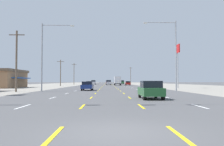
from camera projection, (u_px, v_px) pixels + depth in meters
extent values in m
plane|color=#4C4C4F|center=(108.00, 86.00, 72.97)|extent=(572.00, 572.00, 0.00)
cube|color=gray|center=(28.00, 86.00, 72.50)|extent=(28.00, 440.00, 0.01)
cube|color=gray|center=(188.00, 86.00, 73.43)|extent=(28.00, 440.00, 0.01)
cube|color=white|center=(23.00, 107.00, 13.91)|extent=(0.14, 2.60, 0.01)
cube|color=white|center=(53.00, 98.00, 21.41)|extent=(0.14, 2.60, 0.01)
cube|color=white|center=(67.00, 93.00, 28.90)|extent=(0.14, 2.60, 0.01)
cube|color=white|center=(75.00, 91.00, 36.40)|extent=(0.14, 2.60, 0.01)
cube|color=white|center=(81.00, 89.00, 43.89)|extent=(0.14, 2.60, 0.01)
cube|color=white|center=(85.00, 88.00, 51.38)|extent=(0.14, 2.60, 0.01)
cube|color=white|center=(88.00, 87.00, 58.88)|extent=(0.14, 2.60, 0.01)
cube|color=white|center=(90.00, 87.00, 66.37)|extent=(0.14, 2.60, 0.01)
cube|color=white|center=(92.00, 86.00, 73.87)|extent=(0.14, 2.60, 0.01)
cube|color=white|center=(93.00, 86.00, 81.36)|extent=(0.14, 2.60, 0.01)
cube|color=white|center=(94.00, 85.00, 88.85)|extent=(0.14, 2.60, 0.01)
cube|color=white|center=(95.00, 85.00, 96.35)|extent=(0.14, 2.60, 0.01)
cube|color=white|center=(96.00, 85.00, 103.84)|extent=(0.14, 2.60, 0.01)
cube|color=white|center=(97.00, 84.00, 111.34)|extent=(0.14, 2.60, 0.01)
cube|color=white|center=(98.00, 84.00, 118.83)|extent=(0.14, 2.60, 0.01)
cube|color=white|center=(98.00, 84.00, 126.32)|extent=(0.14, 2.60, 0.01)
cube|color=white|center=(99.00, 84.00, 133.82)|extent=(0.14, 2.60, 0.01)
cube|color=white|center=(99.00, 84.00, 141.31)|extent=(0.14, 2.60, 0.01)
cube|color=white|center=(100.00, 84.00, 148.81)|extent=(0.14, 2.60, 0.01)
cube|color=white|center=(100.00, 83.00, 156.30)|extent=(0.14, 2.60, 0.01)
cube|color=white|center=(100.00, 83.00, 163.80)|extent=(0.14, 2.60, 0.01)
cube|color=white|center=(101.00, 83.00, 171.29)|extent=(0.14, 2.60, 0.01)
cube|color=white|center=(101.00, 83.00, 178.78)|extent=(0.14, 2.60, 0.01)
cube|color=white|center=(101.00, 83.00, 186.28)|extent=(0.14, 2.60, 0.01)
cube|color=white|center=(102.00, 83.00, 193.77)|extent=(0.14, 2.60, 0.01)
cube|color=white|center=(102.00, 83.00, 201.27)|extent=(0.14, 2.60, 0.01)
cube|color=white|center=(102.00, 83.00, 208.76)|extent=(0.14, 2.60, 0.01)
cube|color=white|center=(102.00, 83.00, 216.25)|extent=(0.14, 2.60, 0.01)
cube|color=white|center=(102.00, 83.00, 223.75)|extent=(0.14, 2.60, 0.01)
cube|color=yellow|center=(53.00, 136.00, 6.48)|extent=(0.14, 2.60, 0.01)
cube|color=yellow|center=(82.00, 107.00, 13.98)|extent=(0.14, 2.60, 0.01)
cube|color=yellow|center=(91.00, 98.00, 21.47)|extent=(0.14, 2.60, 0.01)
cube|color=yellow|center=(95.00, 93.00, 28.97)|extent=(0.14, 2.60, 0.01)
cube|color=yellow|center=(98.00, 91.00, 36.46)|extent=(0.14, 2.60, 0.01)
cube|color=yellow|center=(100.00, 89.00, 43.96)|extent=(0.14, 2.60, 0.01)
cube|color=yellow|center=(101.00, 88.00, 51.45)|extent=(0.14, 2.60, 0.01)
cube|color=yellow|center=(102.00, 87.00, 58.94)|extent=(0.14, 2.60, 0.01)
cube|color=yellow|center=(102.00, 87.00, 66.44)|extent=(0.14, 2.60, 0.01)
cube|color=yellow|center=(103.00, 86.00, 73.93)|extent=(0.14, 2.60, 0.01)
cube|color=yellow|center=(103.00, 86.00, 81.43)|extent=(0.14, 2.60, 0.01)
cube|color=yellow|center=(104.00, 85.00, 88.92)|extent=(0.14, 2.60, 0.01)
cube|color=yellow|center=(104.00, 85.00, 96.41)|extent=(0.14, 2.60, 0.01)
cube|color=yellow|center=(104.00, 85.00, 103.91)|extent=(0.14, 2.60, 0.01)
cube|color=yellow|center=(104.00, 84.00, 111.40)|extent=(0.14, 2.60, 0.01)
cube|color=yellow|center=(105.00, 84.00, 118.90)|extent=(0.14, 2.60, 0.01)
cube|color=yellow|center=(105.00, 84.00, 126.39)|extent=(0.14, 2.60, 0.01)
cube|color=yellow|center=(105.00, 84.00, 133.88)|extent=(0.14, 2.60, 0.01)
cube|color=yellow|center=(105.00, 84.00, 141.38)|extent=(0.14, 2.60, 0.01)
cube|color=yellow|center=(105.00, 84.00, 148.87)|extent=(0.14, 2.60, 0.01)
cube|color=yellow|center=(105.00, 83.00, 156.37)|extent=(0.14, 2.60, 0.01)
cube|color=yellow|center=(105.00, 83.00, 163.86)|extent=(0.14, 2.60, 0.01)
cube|color=yellow|center=(106.00, 83.00, 171.35)|extent=(0.14, 2.60, 0.01)
cube|color=yellow|center=(106.00, 83.00, 178.85)|extent=(0.14, 2.60, 0.01)
cube|color=yellow|center=(106.00, 83.00, 186.34)|extent=(0.14, 2.60, 0.01)
cube|color=yellow|center=(106.00, 83.00, 193.84)|extent=(0.14, 2.60, 0.01)
cube|color=yellow|center=(106.00, 83.00, 201.33)|extent=(0.14, 2.60, 0.01)
cube|color=yellow|center=(106.00, 83.00, 208.83)|extent=(0.14, 2.60, 0.01)
cube|color=yellow|center=(106.00, 83.00, 216.32)|extent=(0.14, 2.60, 0.01)
cube|color=yellow|center=(106.00, 83.00, 223.81)|extent=(0.14, 2.60, 0.01)
cube|color=yellow|center=(180.00, 135.00, 6.55)|extent=(0.14, 2.60, 0.01)
cube|color=yellow|center=(141.00, 106.00, 14.04)|extent=(0.14, 2.60, 0.01)
cube|color=yellow|center=(129.00, 98.00, 21.54)|extent=(0.14, 2.60, 0.01)
cube|color=yellow|center=(124.00, 93.00, 29.03)|extent=(0.14, 2.60, 0.01)
cube|color=yellow|center=(120.00, 91.00, 36.53)|extent=(0.14, 2.60, 0.01)
cube|color=yellow|center=(118.00, 89.00, 44.02)|extent=(0.14, 2.60, 0.01)
cube|color=yellow|center=(117.00, 88.00, 51.52)|extent=(0.14, 2.60, 0.01)
cube|color=yellow|center=(116.00, 87.00, 59.01)|extent=(0.14, 2.60, 0.01)
cube|color=yellow|center=(115.00, 87.00, 66.50)|extent=(0.14, 2.60, 0.01)
cube|color=yellow|center=(114.00, 86.00, 74.00)|extent=(0.14, 2.60, 0.01)
cube|color=yellow|center=(113.00, 86.00, 81.49)|extent=(0.14, 2.60, 0.01)
cube|color=yellow|center=(113.00, 85.00, 88.99)|extent=(0.14, 2.60, 0.01)
cube|color=yellow|center=(112.00, 85.00, 96.48)|extent=(0.14, 2.60, 0.01)
cube|color=yellow|center=(112.00, 85.00, 103.97)|extent=(0.14, 2.60, 0.01)
cube|color=yellow|center=(112.00, 84.00, 111.47)|extent=(0.14, 2.60, 0.01)
cube|color=yellow|center=(112.00, 84.00, 118.96)|extent=(0.14, 2.60, 0.01)
cube|color=yellow|center=(111.00, 84.00, 126.46)|extent=(0.14, 2.60, 0.01)
cube|color=yellow|center=(111.00, 84.00, 133.95)|extent=(0.14, 2.60, 0.01)
cube|color=yellow|center=(111.00, 84.00, 141.44)|extent=(0.14, 2.60, 0.01)
cube|color=yellow|center=(111.00, 84.00, 148.94)|extent=(0.14, 2.60, 0.01)
cube|color=yellow|center=(111.00, 83.00, 156.43)|extent=(0.14, 2.60, 0.01)
cube|color=yellow|center=(110.00, 83.00, 163.93)|extent=(0.14, 2.60, 0.01)
cube|color=yellow|center=(110.00, 83.00, 171.42)|extent=(0.14, 2.60, 0.01)
cube|color=yellow|center=(110.00, 83.00, 178.91)|extent=(0.14, 2.60, 0.01)
cube|color=yellow|center=(110.00, 83.00, 186.41)|extent=(0.14, 2.60, 0.01)
cube|color=yellow|center=(110.00, 83.00, 193.90)|extent=(0.14, 2.60, 0.01)
cube|color=yellow|center=(110.00, 83.00, 201.40)|extent=(0.14, 2.60, 0.01)
cube|color=yellow|center=(110.00, 83.00, 208.89)|extent=(0.14, 2.60, 0.01)
cube|color=yellow|center=(110.00, 83.00, 216.39)|extent=(0.14, 2.60, 0.01)
cube|color=yellow|center=(110.00, 83.00, 223.88)|extent=(0.14, 2.60, 0.01)
cube|color=white|center=(199.00, 106.00, 14.11)|extent=(0.14, 2.60, 0.01)
cube|color=white|center=(168.00, 98.00, 21.60)|extent=(0.14, 2.60, 0.01)
cube|color=white|center=(152.00, 93.00, 29.10)|extent=(0.14, 2.60, 0.01)
cube|color=white|center=(143.00, 91.00, 36.59)|extent=(0.14, 2.60, 0.01)
cube|color=white|center=(137.00, 89.00, 44.09)|extent=(0.14, 2.60, 0.01)
cube|color=white|center=(133.00, 88.00, 51.58)|extent=(0.14, 2.60, 0.01)
cube|color=white|center=(130.00, 87.00, 59.07)|extent=(0.14, 2.60, 0.01)
cube|color=white|center=(127.00, 87.00, 66.57)|extent=(0.14, 2.60, 0.01)
cube|color=white|center=(125.00, 86.00, 74.06)|extent=(0.14, 2.60, 0.01)
cube|color=white|center=(123.00, 86.00, 81.56)|extent=(0.14, 2.60, 0.01)
cube|color=white|center=(122.00, 85.00, 89.05)|extent=(0.14, 2.60, 0.01)
cube|color=white|center=(121.00, 85.00, 96.55)|extent=(0.14, 2.60, 0.01)
cube|color=white|center=(120.00, 85.00, 104.04)|extent=(0.14, 2.60, 0.01)
cube|color=white|center=(119.00, 84.00, 111.53)|extent=(0.14, 2.60, 0.01)
cube|color=white|center=(118.00, 84.00, 119.03)|extent=(0.14, 2.60, 0.01)
cube|color=white|center=(118.00, 84.00, 126.52)|extent=(0.14, 2.60, 0.01)
cube|color=white|center=(117.00, 84.00, 134.02)|extent=(0.14, 2.60, 0.01)
cube|color=white|center=(117.00, 84.00, 141.51)|extent=(0.14, 2.60, 0.01)
cube|color=white|center=(116.00, 84.00, 149.00)|extent=(0.14, 2.60, 0.01)
cube|color=white|center=(116.00, 83.00, 156.50)|extent=(0.14, 2.60, 0.01)
cube|color=white|center=(115.00, 83.00, 163.99)|extent=(0.14, 2.60, 0.01)
cube|color=white|center=(115.00, 83.00, 171.49)|extent=(0.14, 2.60, 0.01)
cube|color=white|center=(115.00, 83.00, 178.98)|extent=(0.14, 2.60, 0.01)
cube|color=white|center=(115.00, 83.00, 186.47)|extent=(0.14, 2.60, 0.01)
cube|color=white|center=(114.00, 83.00, 193.97)|extent=(0.14, 2.60, 0.01)
cube|color=white|center=(114.00, 83.00, 201.46)|extent=(0.14, 2.60, 0.01)
cube|color=white|center=(114.00, 83.00, 208.96)|extent=(0.14, 2.60, 0.01)
cube|color=white|center=(114.00, 83.00, 216.45)|extent=(0.14, 2.60, 0.01)
cube|color=white|center=(113.00, 83.00, 223.95)|extent=(0.14, 2.60, 0.01)
cube|color=#235B2D|center=(151.00, 91.00, 20.15)|extent=(1.72, 3.90, 0.66)
cube|color=black|center=(151.00, 84.00, 19.92)|extent=(1.58, 1.90, 0.58)
cylinder|color=black|center=(140.00, 94.00, 21.52)|extent=(0.20, 0.60, 0.60)
cylinder|color=black|center=(156.00, 94.00, 21.55)|extent=(0.20, 0.60, 0.60)
cylinder|color=black|center=(144.00, 96.00, 18.73)|extent=(0.20, 0.60, 0.60)
cylinder|color=black|center=(163.00, 96.00, 18.75)|extent=(0.20, 0.60, 0.60)
cube|color=navy|center=(87.00, 87.00, 38.95)|extent=(1.80, 4.50, 0.62)
cube|color=black|center=(87.00, 83.00, 38.87)|extent=(1.62, 2.10, 0.52)
cylinder|color=black|center=(84.00, 88.00, 40.47)|extent=(0.22, 0.64, 0.64)
cylinder|color=black|center=(93.00, 88.00, 40.50)|extent=(0.22, 0.64, 0.64)
cylinder|color=black|center=(82.00, 89.00, 37.37)|extent=(0.22, 0.64, 0.64)
cylinder|color=black|center=(91.00, 89.00, 37.40)|extent=(0.22, 0.64, 0.64)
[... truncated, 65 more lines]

